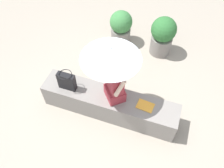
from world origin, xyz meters
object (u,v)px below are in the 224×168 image
object	(u,v)px
handbag_black	(67,81)
planter_far	(163,35)
planter_near	(121,27)
person_seated	(115,83)
magazine	(145,106)
parasol	(111,53)

from	to	relation	value
handbag_black	planter_far	size ratio (longest dim) A/B	0.40
handbag_black	planter_near	size ratio (longest dim) A/B	0.45
person_seated	planter_near	bearing A→B (deg)	-75.23
magazine	handbag_black	bearing A→B (deg)	8.88
planter_far	person_seated	bearing A→B (deg)	76.38
parasol	planter_far	bearing A→B (deg)	-106.41
handbag_black	parasol	bearing A→B (deg)	-169.98
magazine	parasol	bearing A→B (deg)	0.48
person_seated	handbag_black	distance (m)	0.87
magazine	person_seated	bearing A→B (deg)	4.28
planter_near	planter_far	xyz separation A→B (m)	(-0.96, 0.03, 0.05)
person_seated	planter_near	size ratio (longest dim) A/B	1.10
parasol	planter_far	distance (m)	2.15
handbag_black	planter_near	xyz separation A→B (m)	(-0.34, -1.99, -0.25)
planter_near	planter_far	bearing A→B (deg)	178.03
magazine	planter_far	distance (m)	1.89
parasol	planter_far	xyz separation A→B (m)	(-0.54, -1.83, -0.99)
planter_far	parasol	bearing A→B (deg)	73.59
parasol	person_seated	bearing A→B (deg)	152.49
parasol	handbag_black	bearing A→B (deg)	10.02
person_seated	handbag_black	xyz separation A→B (m)	(0.84, 0.09, -0.20)
handbag_black	planter_far	world-z (taller)	planter_far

